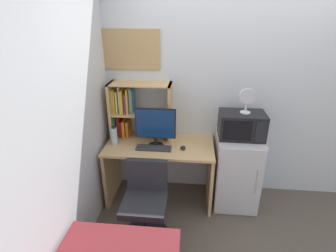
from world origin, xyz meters
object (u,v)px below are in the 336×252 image
at_px(desk_fan, 247,99).
at_px(water_bottle, 114,136).
at_px(monitor, 155,126).
at_px(microwave, 242,125).
at_px(computer_mouse, 183,148).
at_px(desk_chair, 146,207).
at_px(mini_fridge, 236,171).
at_px(keyboard, 154,148).
at_px(wall_corkboard, 130,50).
at_px(hutch_bookshelf, 132,109).

bearing_deg(desk_fan, water_bottle, -177.81).
bearing_deg(monitor, microwave, 4.53).
xyz_separation_m(computer_mouse, water_bottle, (-0.80, 0.06, 0.09)).
relative_size(monitor, desk_fan, 1.67).
distance_m(computer_mouse, desk_chair, 0.75).
xyz_separation_m(computer_mouse, desk_chair, (-0.34, -0.52, -0.41)).
bearing_deg(mini_fridge, keyboard, -171.71).
distance_m(desk_fan, wall_corkboard, 1.40).
height_order(monitor, desk_fan, desk_fan).
bearing_deg(water_bottle, desk_chair, -51.70).
bearing_deg(monitor, wall_corkboard, 132.27).
bearing_deg(desk_chair, microwave, 33.10).
bearing_deg(wall_corkboard, mini_fridge, -12.82).
height_order(keyboard, water_bottle, water_bottle).
distance_m(hutch_bookshelf, wall_corkboard, 0.68).
relative_size(microwave, wall_corkboard, 0.71).
height_order(monitor, microwave, monitor).
height_order(water_bottle, desk_chair, water_bottle).
bearing_deg(microwave, computer_mouse, -169.57).
relative_size(desk_chair, wall_corkboard, 1.20).
xyz_separation_m(hutch_bookshelf, desk_fan, (1.28, -0.18, 0.22)).
distance_m(hutch_bookshelf, desk_fan, 1.31).
bearing_deg(hutch_bookshelf, keyboard, -46.67).
relative_size(computer_mouse, wall_corkboard, 0.13).
distance_m(keyboard, wall_corkboard, 1.14).
bearing_deg(keyboard, mini_fridge, 8.29).
bearing_deg(microwave, wall_corkboard, 167.31).
bearing_deg(computer_mouse, water_bottle, 176.02).
bearing_deg(monitor, mini_fridge, 4.35).
bearing_deg(wall_corkboard, computer_mouse, -32.23).
xyz_separation_m(hutch_bookshelf, computer_mouse, (0.62, -0.29, -0.34)).
bearing_deg(keyboard, computer_mouse, 4.62).
bearing_deg(water_bottle, desk_fan, 2.19).
bearing_deg(computer_mouse, desk_fan, 9.66).
height_order(computer_mouse, desk_chair, desk_chair).
height_order(keyboard, computer_mouse, computer_mouse).
xyz_separation_m(monitor, computer_mouse, (0.31, -0.04, -0.24)).
xyz_separation_m(microwave, desk_fan, (0.02, -0.01, 0.30)).
bearing_deg(keyboard, hutch_bookshelf, 133.33).
distance_m(keyboard, mini_fridge, 1.03).
bearing_deg(wall_corkboard, microwave, -12.69).
height_order(hutch_bookshelf, mini_fridge, hutch_bookshelf).
relative_size(hutch_bookshelf, desk_chair, 0.87).
relative_size(water_bottle, desk_fan, 0.81).
xyz_separation_m(water_bottle, desk_fan, (1.45, 0.06, 0.47)).
distance_m(computer_mouse, water_bottle, 0.80).
distance_m(hutch_bookshelf, computer_mouse, 0.77).
relative_size(hutch_bookshelf, mini_fridge, 0.81).
distance_m(water_bottle, mini_fridge, 1.49).
xyz_separation_m(keyboard, desk_fan, (0.98, 0.14, 0.56)).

